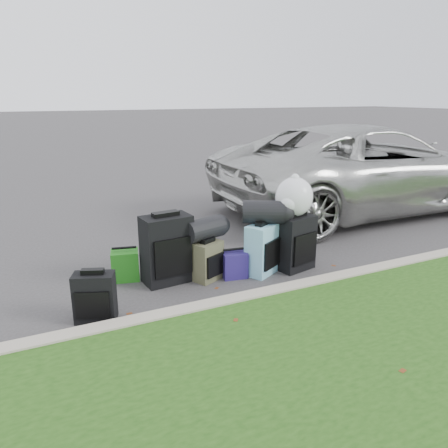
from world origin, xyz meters
name	(u,v)px	position (x,y,z in m)	size (l,w,h in m)	color
ground	(238,268)	(0.00, 0.00, 0.00)	(120.00, 120.00, 0.00)	#383535
curb	(280,294)	(0.00, -1.00, 0.07)	(120.00, 0.18, 0.15)	#9E937F
suv	(366,168)	(3.54, 1.60, 0.81)	(2.68, 5.82, 1.62)	#B7B7B2
suitcase_small_black	(95,297)	(-1.87, -0.58, 0.24)	(0.39, 0.21, 0.49)	black
suitcase_large_black_left	(167,249)	(-0.93, 0.00, 0.40)	(0.56, 0.34, 0.81)	black
suitcase_olive	(208,261)	(-0.48, -0.16, 0.24)	(0.34, 0.21, 0.47)	#3C3C27
suitcase_teal	(263,249)	(0.20, -0.27, 0.31)	(0.44, 0.26, 0.63)	#5E93B2
suitcase_large_black_right	(296,243)	(0.65, -0.33, 0.35)	(0.46, 0.28, 0.69)	black
tote_green	(125,265)	(-1.37, 0.27, 0.18)	(0.32, 0.25, 0.36)	#237C1B
tote_navy	(234,265)	(-0.17, -0.22, 0.16)	(0.29, 0.23, 0.32)	navy
duffel_left	(204,229)	(-0.48, -0.05, 0.61)	(0.27, 0.27, 0.50)	black
duffel_right	(263,212)	(0.23, -0.21, 0.77)	(0.28, 0.28, 0.50)	black
trash_bag	(294,197)	(0.63, -0.27, 0.93)	(0.47, 0.47, 0.47)	white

